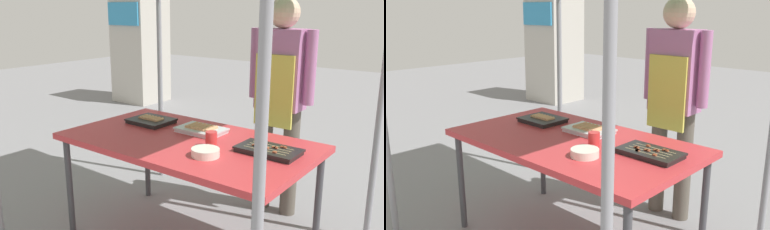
% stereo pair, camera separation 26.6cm
% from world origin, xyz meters
% --- Properties ---
extents(stall_table, '(1.60, 0.90, 0.75)m').
position_xyz_m(stall_table, '(0.00, 0.00, 0.70)').
color(stall_table, '#C63338').
rests_on(stall_table, ground).
extents(tray_grilled_sausages, '(0.30, 0.25, 0.05)m').
position_xyz_m(tray_grilled_sausages, '(-0.45, 0.14, 0.77)').
color(tray_grilled_sausages, black).
rests_on(tray_grilled_sausages, stall_table).
extents(tray_meat_skewers, '(0.36, 0.21, 0.04)m').
position_xyz_m(tray_meat_skewers, '(0.54, 0.08, 0.77)').
color(tray_meat_skewers, black).
rests_on(tray_meat_skewers, stall_table).
extents(tray_pork_links, '(0.32, 0.22, 0.05)m').
position_xyz_m(tray_pork_links, '(-0.02, 0.18, 0.77)').
color(tray_pork_links, silver).
rests_on(tray_pork_links, stall_table).
extents(condiment_bowl, '(0.16, 0.16, 0.05)m').
position_xyz_m(condiment_bowl, '(0.28, -0.18, 0.77)').
color(condiment_bowl, silver).
rests_on(condiment_bowl, stall_table).
extents(drink_cup_near_edge, '(0.07, 0.07, 0.10)m').
position_xyz_m(drink_cup_near_edge, '(0.21, -0.03, 0.80)').
color(drink_cup_near_edge, red).
rests_on(drink_cup_near_edge, stall_table).
extents(vendor_woman, '(0.52, 0.23, 1.65)m').
position_xyz_m(vendor_woman, '(0.23, 0.82, 0.98)').
color(vendor_woman, '#595147').
rests_on(vendor_woman, ground).
extents(neighbor_stall_left, '(0.74, 0.73, 1.84)m').
position_xyz_m(neighbor_stall_left, '(-3.47, 3.09, 0.92)').
color(neighbor_stall_left, '#B7B2A8').
rests_on(neighbor_stall_left, ground).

